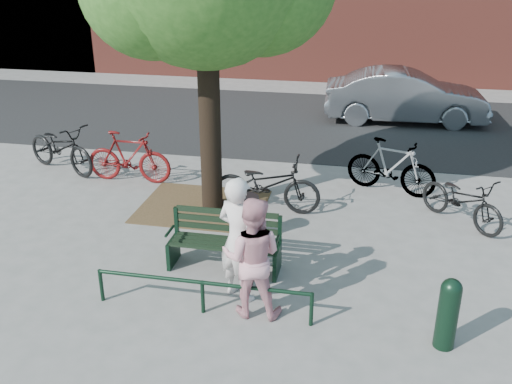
% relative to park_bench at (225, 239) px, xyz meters
% --- Properties ---
extents(ground, '(90.00, 90.00, 0.00)m').
position_rel_park_bench_xyz_m(ground, '(0.00, -0.08, -0.48)').
color(ground, gray).
rests_on(ground, ground).
extents(dirt_pit, '(2.40, 2.00, 0.02)m').
position_rel_park_bench_xyz_m(dirt_pit, '(-1.00, 2.12, -0.47)').
color(dirt_pit, brown).
rests_on(dirt_pit, ground).
extents(road, '(40.00, 7.00, 0.01)m').
position_rel_park_bench_xyz_m(road, '(0.00, 8.42, -0.47)').
color(road, black).
rests_on(road, ground).
extents(park_bench, '(1.74, 0.54, 0.97)m').
position_rel_park_bench_xyz_m(park_bench, '(0.00, 0.00, 0.00)').
color(park_bench, black).
rests_on(park_bench, ground).
extents(guard_railing, '(3.06, 0.06, 0.51)m').
position_rel_park_bench_xyz_m(guard_railing, '(0.00, -1.28, -0.08)').
color(guard_railing, black).
rests_on(guard_railing, ground).
extents(person_left, '(0.80, 0.70, 1.86)m').
position_rel_park_bench_xyz_m(person_left, '(0.40, -0.79, 0.45)').
color(person_left, silver).
rests_on(person_left, ground).
extents(person_right, '(0.87, 0.69, 1.72)m').
position_rel_park_bench_xyz_m(person_right, '(0.67, -1.13, 0.38)').
color(person_right, pink).
rests_on(person_right, ground).
extents(bollard, '(0.26, 0.26, 0.98)m').
position_rel_park_bench_xyz_m(bollard, '(3.20, -1.38, 0.05)').
color(bollard, black).
rests_on(bollard, ground).
extents(litter_bin, '(0.39, 0.39, 0.80)m').
position_rel_park_bench_xyz_m(litter_bin, '(0.14, 1.00, -0.07)').
color(litter_bin, gray).
rests_on(litter_bin, ground).
extents(bicycle_a, '(2.24, 1.55, 1.11)m').
position_rel_park_bench_xyz_m(bicycle_a, '(-4.67, 3.41, 0.08)').
color(bicycle_a, black).
rests_on(bicycle_a, ground).
extents(bicycle_b, '(1.87, 0.53, 1.12)m').
position_rel_park_bench_xyz_m(bicycle_b, '(-2.91, 3.09, 0.08)').
color(bicycle_b, '#5B0D0D').
rests_on(bicycle_b, ground).
extents(bicycle_c, '(2.07, 0.74, 1.08)m').
position_rel_park_bench_xyz_m(bicycle_c, '(0.26, 2.20, 0.06)').
color(bicycle_c, black).
rests_on(bicycle_c, ground).
extents(bicycle_d, '(1.95, 1.13, 1.13)m').
position_rel_park_bench_xyz_m(bicycle_d, '(2.59, 3.60, 0.09)').
color(bicycle_d, gray).
rests_on(bicycle_d, ground).
extents(bicycle_e, '(1.69, 1.74, 0.94)m').
position_rel_park_bench_xyz_m(bicycle_e, '(3.84, 2.35, -0.01)').
color(bicycle_e, black).
rests_on(bicycle_e, ground).
extents(parked_car, '(4.64, 1.81, 1.51)m').
position_rel_park_bench_xyz_m(parked_car, '(3.06, 9.04, 0.27)').
color(parked_car, slate).
rests_on(parked_car, ground).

